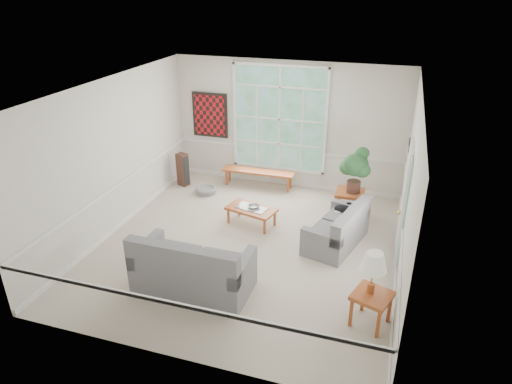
% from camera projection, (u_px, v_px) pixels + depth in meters
% --- Properties ---
extents(floor, '(5.50, 6.00, 0.01)m').
position_uv_depth(floor, '(248.00, 245.00, 8.73)').
color(floor, '#B7AC9B').
rests_on(floor, ground).
extents(ceiling, '(5.50, 6.00, 0.02)m').
position_uv_depth(ceiling, '(246.00, 88.00, 7.45)').
color(ceiling, white).
rests_on(ceiling, ground).
extents(wall_back, '(5.50, 0.02, 3.00)m').
position_uv_depth(wall_back, '(288.00, 126.00, 10.68)').
color(wall_back, silver).
rests_on(wall_back, ground).
extents(wall_front, '(5.50, 0.02, 3.00)m').
position_uv_depth(wall_front, '(168.00, 265.00, 5.50)').
color(wall_front, silver).
rests_on(wall_front, ground).
extents(wall_left, '(0.02, 6.00, 3.00)m').
position_uv_depth(wall_left, '(113.00, 156.00, 8.84)').
color(wall_left, silver).
rests_on(wall_left, ground).
extents(wall_right, '(0.02, 6.00, 3.00)m').
position_uv_depth(wall_right, '(409.00, 193.00, 7.34)').
color(wall_right, silver).
rests_on(wall_right, ground).
extents(window_back, '(2.30, 0.08, 2.40)m').
position_uv_depth(window_back, '(279.00, 119.00, 10.64)').
color(window_back, white).
rests_on(window_back, wall_back).
extents(entry_door, '(0.08, 0.90, 2.10)m').
position_uv_depth(entry_door, '(403.00, 202.00, 8.06)').
color(entry_door, white).
rests_on(entry_door, floor).
extents(door_sidelight, '(0.08, 0.26, 1.90)m').
position_uv_depth(door_sidelight, '(403.00, 213.00, 7.48)').
color(door_sidelight, white).
rests_on(door_sidelight, wall_right).
extents(wall_art, '(0.90, 0.06, 1.10)m').
position_uv_depth(wall_art, '(210.00, 115.00, 11.12)').
color(wall_art, maroon).
rests_on(wall_art, wall_back).
extents(wall_frame_near, '(0.04, 0.26, 0.32)m').
position_uv_depth(wall_frame_near, '(408.00, 154.00, 8.84)').
color(wall_frame_near, black).
rests_on(wall_frame_near, wall_right).
extents(wall_frame_far, '(0.04, 0.26, 0.32)m').
position_uv_depth(wall_frame_far, '(408.00, 147.00, 9.19)').
color(wall_frame_far, black).
rests_on(wall_frame_far, wall_right).
extents(loveseat_right, '(1.14, 1.64, 0.81)m').
position_uv_depth(loveseat_right, '(336.00, 225.00, 8.61)').
color(loveseat_right, slate).
rests_on(loveseat_right, floor).
extents(loveseat_front, '(1.87, 0.99, 1.01)m').
position_uv_depth(loveseat_front, '(193.00, 262.00, 7.33)').
color(loveseat_front, slate).
rests_on(loveseat_front, floor).
extents(coffee_table, '(1.10, 0.76, 0.37)m').
position_uv_depth(coffee_table, '(251.00, 216.00, 9.41)').
color(coffee_table, '#A24A22').
rests_on(coffee_table, floor).
extents(pewter_bowl, '(0.39, 0.39, 0.07)m').
position_uv_depth(pewter_bowl, '(254.00, 206.00, 9.32)').
color(pewter_bowl, gray).
rests_on(pewter_bowl, coffee_table).
extents(window_bench, '(1.76, 0.37, 0.41)m').
position_uv_depth(window_bench, '(258.00, 179.00, 11.10)').
color(window_bench, '#A24A22').
rests_on(window_bench, floor).
extents(end_table, '(0.58, 0.58, 0.58)m').
position_uv_depth(end_table, '(349.00, 204.00, 9.68)').
color(end_table, '#A24A22').
rests_on(end_table, floor).
extents(houseplant, '(0.72, 0.72, 0.99)m').
position_uv_depth(houseplant, '(355.00, 170.00, 9.33)').
color(houseplant, '#28552D').
rests_on(houseplant, end_table).
extents(side_table, '(0.66, 0.66, 0.53)m').
position_uv_depth(side_table, '(371.00, 309.00, 6.65)').
color(side_table, '#A24A22').
rests_on(side_table, floor).
extents(table_lamp, '(0.40, 0.40, 0.66)m').
position_uv_depth(table_lamp, '(373.00, 273.00, 6.44)').
color(table_lamp, white).
rests_on(table_lamp, side_table).
extents(pet_bed, '(0.62, 0.62, 0.14)m').
position_uv_depth(pet_bed, '(206.00, 190.00, 10.81)').
color(pet_bed, slate).
rests_on(pet_bed, floor).
extents(floor_speaker, '(0.31, 0.28, 0.81)m').
position_uv_depth(floor_speaker, '(183.00, 170.00, 11.10)').
color(floor_speaker, '#42261E').
rests_on(floor_speaker, floor).
extents(cat, '(0.46, 0.41, 0.18)m').
position_uv_depth(cat, '(344.00, 209.00, 9.02)').
color(cat, black).
rests_on(cat, loveseat_right).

